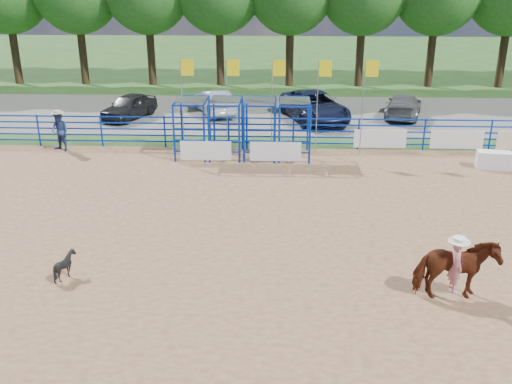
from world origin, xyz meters
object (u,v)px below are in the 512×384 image
(car_c, at_px, (314,106))
(car_d, at_px, (404,106))
(car_a, at_px, (129,106))
(horse_and_rider, at_px, (456,267))
(announcer_table, at_px, (494,160))
(car_b, at_px, (215,102))
(spectator_cowboy, at_px, (60,131))
(calf, at_px, (65,265))

(car_c, distance_m, car_d, 5.20)
(car_a, relative_size, car_d, 0.89)
(car_c, relative_size, car_d, 1.27)
(horse_and_rider, bearing_deg, announcer_table, 66.34)
(car_b, height_order, car_d, car_b)
(spectator_cowboy, xyz_separation_m, car_a, (1.56, 6.37, -0.26))
(announcer_table, distance_m, spectator_cowboy, 19.11)
(calf, relative_size, car_b, 0.18)
(announcer_table, height_order, car_d, car_d)
(car_d, bearing_deg, calf, 72.37)
(announcer_table, bearing_deg, car_a, 155.03)
(announcer_table, xyz_separation_m, spectator_cowboy, (-19.02, 1.76, 0.57))
(car_c, bearing_deg, horse_and_rider, -99.54)
(car_b, xyz_separation_m, car_c, (5.68, -1.28, 0.10))
(car_b, xyz_separation_m, car_d, (10.78, -0.29, -0.05))
(horse_and_rider, relative_size, car_d, 0.54)
(calf, bearing_deg, car_c, -48.24)
(horse_and_rider, relative_size, car_b, 0.57)
(car_a, xyz_separation_m, car_b, (4.70, 1.18, 0.01))
(announcer_table, height_order, spectator_cowboy, spectator_cowboy)
(car_b, height_order, car_c, car_c)
(calf, distance_m, car_c, 19.39)
(announcer_table, bearing_deg, calf, -146.25)
(car_b, bearing_deg, spectator_cowboy, 29.99)
(horse_and_rider, bearing_deg, car_a, 124.77)
(announcer_table, distance_m, horse_and_rider, 11.40)
(spectator_cowboy, distance_m, car_a, 6.57)
(announcer_table, xyz_separation_m, car_d, (-1.98, 9.02, 0.27))
(announcer_table, relative_size, calf, 1.82)
(horse_and_rider, relative_size, car_c, 0.42)
(spectator_cowboy, xyz_separation_m, car_d, (17.04, 7.26, -0.29))
(car_b, bearing_deg, horse_and_rider, 92.16)
(horse_and_rider, xyz_separation_m, car_b, (-8.19, 19.74, -0.22))
(car_a, height_order, car_b, car_b)
(horse_and_rider, height_order, car_c, horse_and_rider)
(car_a, height_order, car_c, car_c)
(horse_and_rider, relative_size, calf, 3.19)
(announcer_table, relative_size, horse_and_rider, 0.57)
(car_c, bearing_deg, announcer_table, -65.89)
(calf, xyz_separation_m, car_d, (12.70, 18.83, 0.26))
(spectator_cowboy, relative_size, car_b, 0.44)
(car_a, xyz_separation_m, car_c, (10.37, -0.10, 0.11))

